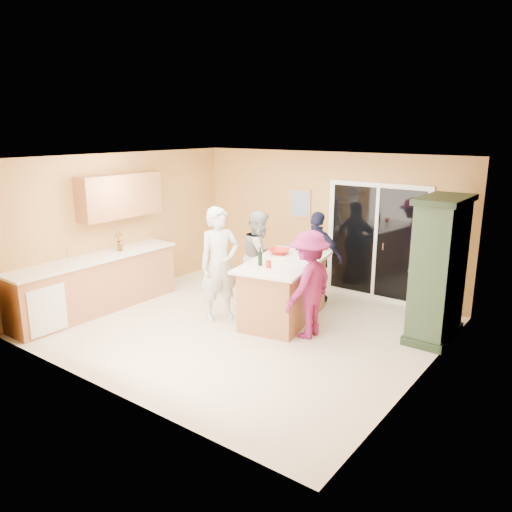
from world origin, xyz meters
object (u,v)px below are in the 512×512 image
Objects in this scene: green_hutch at (439,271)px; woman_magenta at (309,285)px; woman_white at (219,264)px; woman_grey at (260,256)px; woman_navy at (317,258)px; kitchen_island at (284,292)px.

green_hutch is 1.87m from woman_magenta.
woman_magenta is at bearing -145.26° from green_hutch.
woman_white is 1.12× the size of woman_grey.
green_hutch is 1.31× the size of woman_magenta.
woman_navy is at bearing -80.52° from woman_grey.
woman_white is 1.52m from woman_magenta.
kitchen_island is at bearing -143.19° from woman_grey.
woman_white is (-0.84, -0.60, 0.46)m from kitchen_island.
woman_white reaches higher than woman_magenta.
woman_navy is at bearing 171.66° from green_hutch.
woman_grey is 1.01m from woman_navy.
woman_magenta is (-1.53, -1.06, -0.22)m from green_hutch.
woman_white is 1.84m from woman_navy.
woman_white is at bearing -156.57° from green_hutch.
green_hutch is at bearing 168.61° from woman_navy.
woman_navy reaches higher than kitchen_island.
kitchen_island is 1.10× the size of woman_white.
woman_magenta is (0.66, -0.35, 0.34)m from kitchen_island.
woman_white reaches higher than woman_navy.
green_hutch is at bearing 125.35° from woman_magenta.
woman_magenta is at bearing -38.41° from kitchen_island.
kitchen_island is 2.37m from green_hutch.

